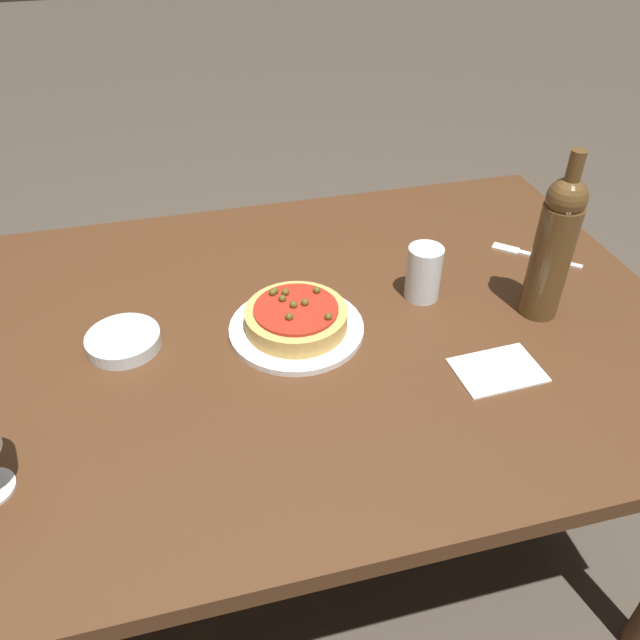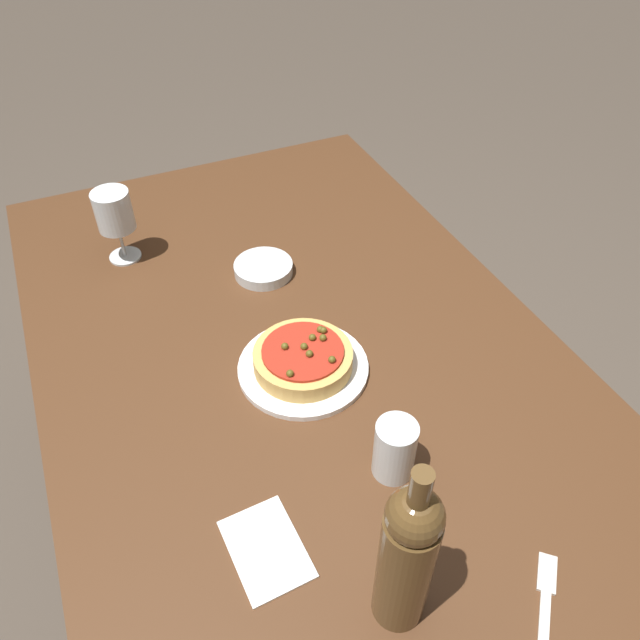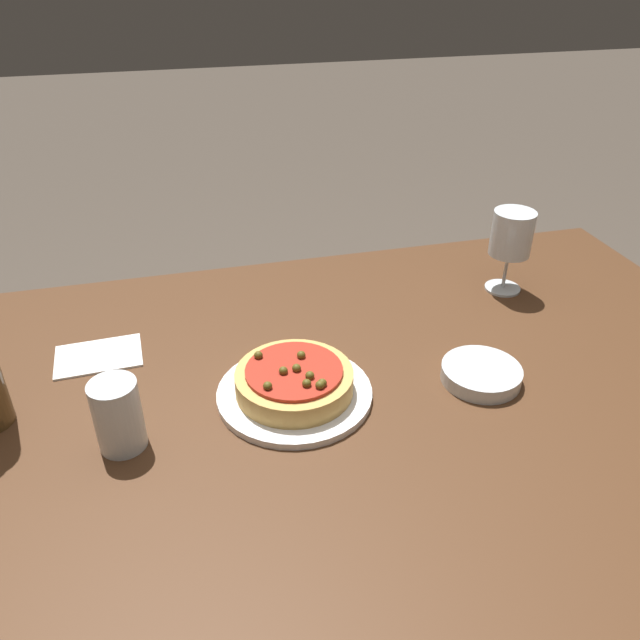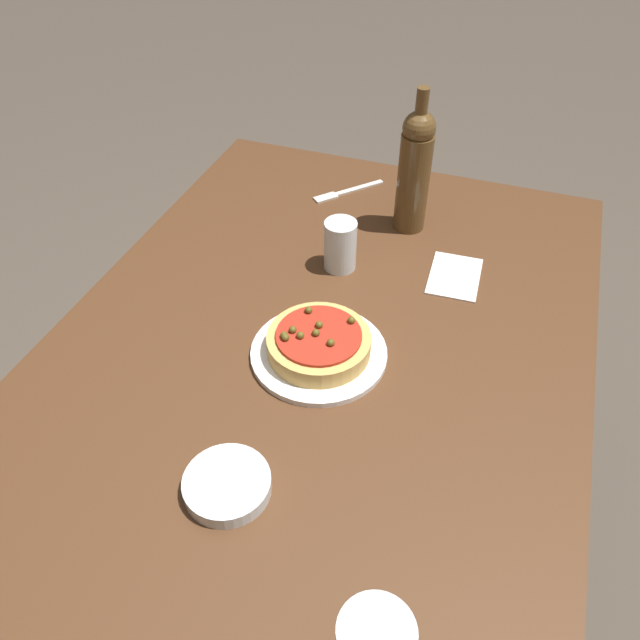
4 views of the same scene
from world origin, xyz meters
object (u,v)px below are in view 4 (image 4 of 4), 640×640
Objects in this scene: dinner_plate at (319,353)px; wine_bottle at (414,169)px; water_cup at (340,245)px; dining_table at (302,402)px; pizza at (319,343)px; fork at (345,192)px; side_bowl at (227,485)px.

wine_bottle is (0.46, -0.05, 0.14)m from dinner_plate.
wine_bottle is 2.95× the size of water_cup.
dinner_plate reaches higher than dining_table.
dining_table is at bearing 172.58° from wine_bottle.
pizza reaches higher than fork.
water_cup is 0.30m from fork.
dinner_plate is at bearing -6.29° from side_bowl.
water_cup is 0.57m from side_bowl.
side_bowl is (-0.25, 0.02, 0.08)m from dining_table.
fork is (0.86, 0.09, -0.01)m from side_bowl.
fork reaches higher than dining_table.
fork is (0.55, 0.13, -0.03)m from pizza.
dining_table is 6.32× the size of dinner_plate.
side_bowl is at bearing -178.70° from water_cup.
water_cup is at bearing 10.10° from dinner_plate.
fork is at bearing 13.14° from pizza.
dining_table is 8.37× the size of pizza.
dinner_plate is (0.06, -0.01, 0.08)m from dining_table.
pizza is at bearing 88.37° from dinner_plate.
pizza is 0.48m from wine_bottle.
side_bowl is (-0.77, 0.09, -0.13)m from wine_bottle.
dinner_plate reaches higher than fork.
dining_table is at bearing -173.97° from water_cup.
pizza reaches higher than side_bowl.
wine_bottle reaches higher than pizza.
dinner_plate is 1.89× the size of side_bowl.
side_bowl is 0.84× the size of fork.
water_cup is at bearing 58.04° from fork.
wine_bottle reaches higher than side_bowl.
wine_bottle is (0.46, -0.05, 0.11)m from pizza.
dining_table is 0.57m from wine_bottle.
dining_table is 10.05× the size of fork.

